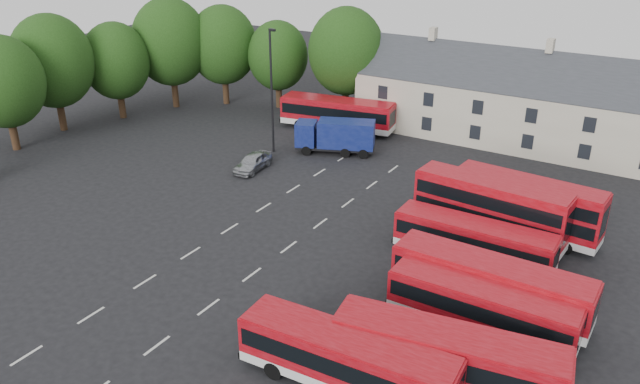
% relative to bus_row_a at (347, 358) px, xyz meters
% --- Properties ---
extents(ground, '(140.00, 140.00, 0.00)m').
position_rel_bus_row_a_xyz_m(ground, '(-14.79, 7.59, -1.76)').
color(ground, black).
rests_on(ground, ground).
extents(lane_markings, '(5.15, 33.80, 0.01)m').
position_rel_bus_row_a_xyz_m(lane_markings, '(-12.29, 9.59, -1.76)').
color(lane_markings, beige).
rests_on(lane_markings, ground).
extents(treeline, '(29.92, 32.59, 12.01)m').
position_rel_bus_row_a_xyz_m(treeline, '(-35.53, 26.96, 4.92)').
color(treeline, black).
rests_on(treeline, ground).
extents(terrace_houses, '(35.70, 7.13, 10.06)m').
position_rel_bus_row_a_xyz_m(terrace_houses, '(-0.79, 37.59, 2.10)').
color(terrace_houses, beige).
rests_on(terrace_houses, ground).
extents(bus_row_a, '(10.49, 2.93, 2.93)m').
position_rel_bus_row_a_xyz_m(bus_row_a, '(0.00, 0.00, 0.00)').
color(bus_row_a, silver).
rests_on(bus_row_a, ground).
extents(bus_row_b, '(10.95, 4.04, 3.03)m').
position_rel_bus_row_a_xyz_m(bus_row_b, '(3.84, 2.57, 0.05)').
color(bus_row_b, silver).
rests_on(bus_row_b, ground).
extents(bus_row_c, '(9.82, 2.29, 2.78)m').
position_rel_bus_row_a_xyz_m(bus_row_c, '(3.88, 7.41, -0.10)').
color(bus_row_c, silver).
rests_on(bus_row_c, ground).
extents(bus_row_d, '(10.90, 2.69, 3.07)m').
position_rel_bus_row_a_xyz_m(bus_row_d, '(3.64, 9.58, 0.08)').
color(bus_row_d, silver).
rests_on(bus_row_d, ground).
extents(bus_row_e, '(9.94, 2.37, 2.81)m').
position_rel_bus_row_a_xyz_m(bus_row_e, '(1.16, 14.08, -0.08)').
color(bus_row_e, silver).
rests_on(bus_row_e, ground).
extents(bus_dd_south, '(10.35, 3.09, 4.19)m').
position_rel_bus_row_a_xyz_m(bus_dd_south, '(0.98, 17.72, 0.62)').
color(bus_dd_south, silver).
rests_on(bus_dd_south, ground).
extents(bus_dd_north, '(10.06, 3.03, 4.07)m').
position_rel_bus_row_a_xyz_m(bus_dd_north, '(2.89, 19.56, 0.55)').
color(bus_dd_north, silver).
rests_on(bus_dd_north, ground).
extents(bus_north, '(11.70, 4.44, 3.23)m').
position_rel_bus_row_a_xyz_m(bus_north, '(-19.07, 31.95, 0.18)').
color(bus_north, silver).
rests_on(bus_north, ground).
extents(box_truck, '(7.39, 4.74, 3.10)m').
position_rel_bus_row_a_xyz_m(box_truck, '(-15.93, 26.34, -0.02)').
color(box_truck, black).
rests_on(box_truck, ground).
extents(silver_car, '(2.17, 4.50, 1.48)m').
position_rel_bus_row_a_xyz_m(silver_car, '(-19.95, 19.10, -1.02)').
color(silver_car, '#A8ABB0').
rests_on(silver_car, ground).
extents(lamppost, '(0.78, 0.44, 11.19)m').
position_rel_bus_row_a_xyz_m(lamppost, '(-21.01, 23.63, 4.21)').
color(lamppost, black).
rests_on(lamppost, ground).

